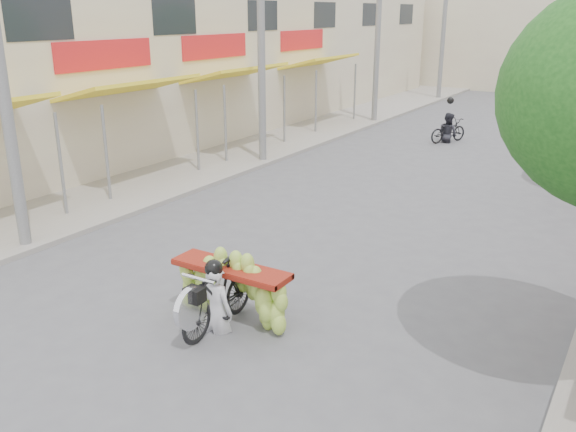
{
  "coord_description": "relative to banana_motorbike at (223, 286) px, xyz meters",
  "views": [
    {
      "loc": [
        5.57,
        -4.33,
        4.75
      ],
      "look_at": [
        -0.09,
        4.92,
        1.1
      ],
      "focal_mm": 38.0,
      "sensor_mm": 36.0,
      "label": 1
    }
  ],
  "objects": [
    {
      "name": "bg_motorbike_a",
      "position": [
        -1.41,
        15.94,
        0.08
      ],
      "size": [
        1.26,
        1.69,
        1.95
      ],
      "color": "black",
      "rests_on": "ground"
    },
    {
      "name": "utility_pole_back",
      "position": [
        -5.57,
        27.46,
        3.36
      ],
      "size": [
        0.6,
        0.24,
        8.0
      ],
      "color": "slate",
      "rests_on": "ground"
    },
    {
      "name": "sidewalk_left",
      "position": [
        -7.17,
        12.46,
        -0.61
      ],
      "size": [
        4.0,
        60.0,
        0.12
      ],
      "primitive_type": "cube",
      "color": "gray",
      "rests_on": "ground"
    },
    {
      "name": "banana_motorbike",
      "position": [
        0.0,
        0.0,
        0.0
      ],
      "size": [
        2.2,
        1.91,
        1.96
      ],
      "color": "black",
      "rests_on": "ground"
    },
    {
      "name": "utility_pole_far",
      "position": [
        -5.57,
        18.46,
        3.36
      ],
      "size": [
        0.6,
        0.24,
        8.0
      ],
      "color": "slate",
      "rests_on": "ground"
    },
    {
      "name": "bg_motorbike_b",
      "position": [
        2.24,
        19.25,
        0.17
      ],
      "size": [
        1.26,
        1.79,
        1.95
      ],
      "color": "black",
      "rests_on": "ground"
    },
    {
      "name": "shophouse_row_left",
      "position": [
        -12.15,
        11.44,
        2.33
      ],
      "size": [
        9.77,
        40.0,
        6.0
      ],
      "color": "beige",
      "rests_on": "ground"
    },
    {
      "name": "bg_motorbike_c",
      "position": [
        -0.34,
        25.99,
        0.12
      ],
      "size": [
        1.07,
        1.75,
        1.95
      ],
      "color": "black",
      "rests_on": "ground"
    },
    {
      "name": "far_building",
      "position": [
        -0.17,
        35.46,
        2.83
      ],
      "size": [
        20.0,
        6.0,
        7.0
      ],
      "primitive_type": "cube",
      "color": "beige",
      "rests_on": "ground"
    },
    {
      "name": "utility_pole_mid",
      "position": [
        -5.57,
        9.46,
        3.36
      ],
      "size": [
        0.6,
        0.24,
        8.0
      ],
      "color": "slate",
      "rests_on": "ground"
    },
    {
      "name": "ground",
      "position": [
        -0.17,
        -2.54,
        -0.67
      ],
      "size": [
        120.0,
        120.0,
        0.0
      ],
      "primitive_type": "plane",
      "color": "#55555A",
      "rests_on": "ground"
    }
  ]
}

